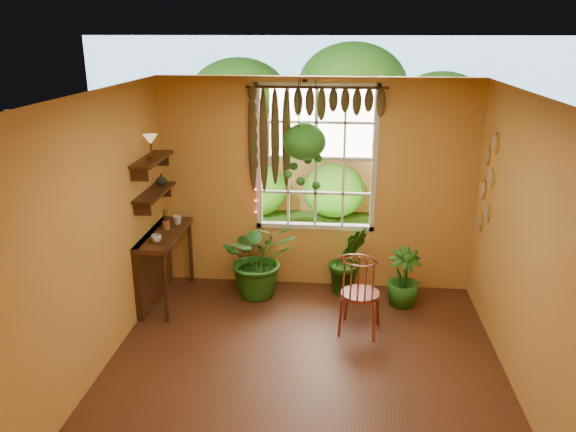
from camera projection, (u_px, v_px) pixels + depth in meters
The scene contains 23 objects.
floor at pixel (302, 383), 5.40m from camera, with size 4.50×4.50×0.00m, color #502516.
ceiling at pixel (304, 98), 4.55m from camera, with size 4.50×4.50×0.00m, color white.
wall_back at pixel (315, 186), 7.10m from camera, with size 4.00×4.00×0.00m, color gold.
wall_left at pixel (86, 245), 5.16m from camera, with size 4.50×4.50×0.00m, color gold.
wall_right at pixel (536, 261), 4.79m from camera, with size 4.50×4.50×0.00m, color gold.
window at pixel (316, 158), 7.02m from camera, with size 1.52×0.10×1.86m.
valance_vine at pixel (309, 113), 6.73m from camera, with size 1.70×0.12×1.10m.
string_lights at pixel (255, 155), 6.99m from camera, with size 0.03×0.03×1.54m, color #FF2633, non-canonical shape.
wall_plates at pixel (486, 184), 6.42m from camera, with size 0.04×0.32×1.10m, color beige, non-canonical shape.
counter_ledge at pixel (157, 258), 6.91m from camera, with size 0.40×1.20×0.90m.
shelf_lower at pixel (155, 192), 6.64m from camera, with size 0.25×0.90×0.04m, color #3C2010.
shelf_upper at pixel (152, 159), 6.51m from camera, with size 0.25×0.90×0.04m, color #3C2010.
backyard at pixel (338, 130), 11.47m from camera, with size 14.00×10.00×12.00m.
windsor_chair at pixel (359, 305), 6.21m from camera, with size 0.50×0.53×1.15m.
potted_plant_left at pixel (259, 258), 7.04m from camera, with size 0.91×0.79×1.01m, color #1D5216.
potted_plant_mid at pixel (348, 260), 7.13m from camera, with size 0.49×0.40×0.90m, color #1D5216.
potted_plant_right at pixel (403, 278), 6.81m from camera, with size 0.41×0.41×0.73m, color #1D5216.
hanging_basket at pixel (304, 146), 6.63m from camera, with size 0.51×0.51×1.30m.
cup_a at pixel (156, 239), 6.46m from camera, with size 0.11×0.11×0.09m, color silver.
cup_b at pixel (177, 220), 7.06m from camera, with size 0.11×0.11×0.11m, color beige.
brush_jar at pixel (166, 219), 6.85m from camera, with size 0.09×0.09×0.33m.
shelf_vase at pixel (161, 179), 6.86m from camera, with size 0.14×0.14×0.14m, color #B2AD99.
tiffany_lamp at pixel (150, 141), 6.39m from camera, with size 0.17×0.17×0.28m.
Camera 1 is at (0.31, -4.61, 3.23)m, focal length 35.00 mm.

